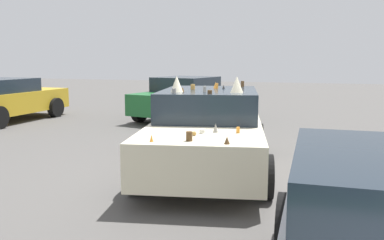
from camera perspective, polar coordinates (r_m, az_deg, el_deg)
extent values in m
plane|color=#514F4C|center=(7.44, 2.21, -6.98)|extent=(60.00, 60.00, 0.00)
cube|color=beige|center=(7.31, 2.23, -2.43)|extent=(4.89, 2.73, 0.66)
cube|color=#1E2833|center=(7.51, 2.44, 2.34)|extent=(2.57, 2.12, 0.50)
cylinder|color=black|center=(5.97, 10.21, -7.79)|extent=(0.67, 0.35, 0.64)
cylinder|color=black|center=(6.15, -7.73, -7.26)|extent=(0.67, 0.35, 0.64)
cylinder|color=black|center=(8.75, 9.15, -2.59)|extent=(0.67, 0.35, 0.64)
cylinder|color=black|center=(8.87, -3.10, -2.34)|extent=(0.67, 0.35, 0.64)
ellipsoid|color=black|center=(6.86, -5.93, -3.71)|extent=(0.13, 0.05, 0.10)
ellipsoid|color=black|center=(5.85, -8.19, -4.84)|extent=(0.20, 0.06, 0.13)
ellipsoid|color=black|center=(7.82, -4.27, -0.87)|extent=(0.13, 0.05, 0.13)
ellipsoid|color=black|center=(6.75, -6.12, -3.25)|extent=(0.13, 0.05, 0.11)
ellipsoid|color=black|center=(7.00, 9.58, -4.51)|extent=(0.12, 0.04, 0.08)
ellipsoid|color=black|center=(7.33, -5.05, -1.96)|extent=(0.11, 0.04, 0.14)
ellipsoid|color=black|center=(7.27, -5.15, -2.26)|extent=(0.13, 0.04, 0.08)
ellipsoid|color=black|center=(9.13, 8.98, -0.28)|extent=(0.13, 0.04, 0.13)
ellipsoid|color=black|center=(9.01, -2.78, 0.12)|extent=(0.19, 0.06, 0.12)
cylinder|color=silver|center=(5.84, 1.43, -1.59)|extent=(0.11, 0.11, 0.06)
cylinder|color=#51381E|center=(5.29, -0.39, -2.29)|extent=(0.09, 0.09, 0.12)
cone|color=#51381E|center=(5.12, 4.92, -2.85)|extent=(0.09, 0.09, 0.09)
sphere|color=#A87A38|center=(5.66, 0.31, -1.90)|extent=(0.06, 0.06, 0.06)
cone|color=gray|center=(5.91, 3.31, -1.11)|extent=(0.09, 0.09, 0.14)
cylinder|color=orange|center=(5.90, 6.46, -1.41)|extent=(0.05, 0.05, 0.09)
cone|color=orange|center=(5.27, -5.69, -2.54)|extent=(0.05, 0.05, 0.09)
cone|color=black|center=(7.76, 4.44, 4.66)|extent=(0.05, 0.05, 0.07)
cylinder|color=gray|center=(6.65, -2.53, 4.11)|extent=(0.08, 0.08, 0.08)
cylinder|color=#A87A38|center=(7.55, 0.11, 4.67)|extent=(0.12, 0.12, 0.10)
cylinder|color=gray|center=(6.89, 1.79, 4.34)|extent=(0.08, 0.08, 0.10)
cylinder|color=orange|center=(7.82, 3.49, 4.80)|extent=(0.05, 0.05, 0.10)
cone|color=#51381E|center=(6.99, -1.31, 4.31)|extent=(0.08, 0.08, 0.08)
cylinder|color=#51381E|center=(8.36, 7.08, 5.04)|extent=(0.09, 0.09, 0.12)
cylinder|color=#51381E|center=(6.59, 2.50, 3.96)|extent=(0.11, 0.11, 0.06)
cone|color=orange|center=(7.91, 3.31, 4.90)|extent=(0.11, 0.11, 0.12)
cone|color=beige|center=(6.83, 6.30, 4.98)|extent=(0.21, 0.21, 0.27)
cone|color=beige|center=(6.91, -2.15, 5.06)|extent=(0.21, 0.21, 0.27)
cube|color=gold|center=(14.51, -24.62, 2.29)|extent=(4.32, 1.83, 0.68)
cylinder|color=black|center=(16.13, -23.78, 1.85)|extent=(0.67, 0.23, 0.67)
cylinder|color=black|center=(14.98, -18.53, 1.68)|extent=(0.67, 0.23, 0.67)
cube|color=#1E602D|center=(13.63, -1.13, 2.67)|extent=(4.23, 2.57, 0.66)
cube|color=#1E2833|center=(13.71, -0.84, 5.07)|extent=(2.20, 2.02, 0.47)
cylinder|color=black|center=(12.15, -0.36, 0.64)|extent=(0.70, 0.35, 0.67)
cylinder|color=black|center=(13.18, -7.35, 1.18)|extent=(0.70, 0.35, 0.67)
cylinder|color=black|center=(14.29, 4.62, 1.78)|extent=(0.70, 0.35, 0.67)
cylinder|color=black|center=(15.18, -1.74, 2.19)|extent=(0.70, 0.35, 0.67)
cylinder|color=black|center=(4.36, 13.28, -14.07)|extent=(0.65, 0.24, 0.64)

